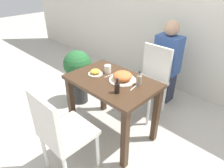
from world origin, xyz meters
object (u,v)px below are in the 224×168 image
object	(u,v)px
chair_near	(60,131)
potted_plant_left	(78,70)
food_plate	(123,77)
drink_cup	(108,69)
condiment_bottle	(117,87)
side_plate	(95,72)
person_figure	(167,63)
sauce_bottle	(139,80)
chair_far	(151,77)

from	to	relation	value
chair_near	potted_plant_left	size ratio (longest dim) A/B	1.14
food_plate	drink_cup	bearing A→B (deg)	173.57
condiment_bottle	chair_near	bearing A→B (deg)	-106.56
side_plate	chair_near	bearing A→B (deg)	-68.08
potted_plant_left	person_figure	size ratio (longest dim) A/B	0.68
drink_cup	food_plate	bearing A→B (deg)	-6.43
drink_cup	sauce_bottle	world-z (taller)	sauce_bottle
chair_near	food_plate	bearing A→B (deg)	-93.14
chair_near	drink_cup	distance (m)	0.85
food_plate	person_figure	distance (m)	1.04
chair_near	potted_plant_left	distance (m)	1.21
chair_near	side_plate	world-z (taller)	chair_near
side_plate	drink_cup	world-z (taller)	drink_cup
chair_far	sauce_bottle	distance (m)	0.67
chair_far	drink_cup	world-z (taller)	chair_far
food_plate	drink_cup	size ratio (longest dim) A/B	3.22
drink_cup	person_figure	bearing A→B (deg)	79.85
chair_near	person_figure	world-z (taller)	person_figure
sauce_bottle	potted_plant_left	xyz separation A→B (m)	(-1.07, 0.05, -0.27)
side_plate	person_figure	xyz separation A→B (m)	(0.24, 1.12, -0.17)
person_figure	sauce_bottle	bearing A→B (deg)	-76.13
chair_near	drink_cup	xyz separation A→B (m)	(-0.20, 0.78, 0.26)
chair_far	potted_plant_left	distance (m)	0.99
food_plate	person_figure	bearing A→B (deg)	93.63
food_plate	side_plate	xyz separation A→B (m)	(-0.30, -0.10, -0.02)
side_plate	potted_plant_left	distance (m)	0.67
condiment_bottle	potted_plant_left	size ratio (longest dim) A/B	0.20
food_plate	sauce_bottle	world-z (taller)	sauce_bottle
condiment_bottle	chair_far	bearing A→B (deg)	101.71
food_plate	chair_near	bearing A→B (deg)	-93.14
food_plate	potted_plant_left	size ratio (longest dim) A/B	0.35
food_plate	potted_plant_left	bearing A→B (deg)	173.92
food_plate	person_figure	world-z (taller)	person_figure
chair_near	person_figure	bearing A→B (deg)	-89.25
chair_far	sauce_bottle	size ratio (longest dim) A/B	5.85
drink_cup	condiment_bottle	xyz separation A→B (m)	(0.36, -0.24, 0.02)
drink_cup	potted_plant_left	bearing A→B (deg)	174.04
side_plate	condiment_bottle	xyz separation A→B (m)	(0.43, -0.11, 0.03)
drink_cup	person_figure	xyz separation A→B (m)	(0.18, 0.99, -0.19)
chair_near	drink_cup	world-z (taller)	chair_near
sauce_bottle	condiment_bottle	bearing A→B (deg)	-102.09
sauce_bottle	food_plate	bearing A→B (deg)	-165.36
chair_near	potted_plant_left	world-z (taller)	chair_near
person_figure	food_plate	bearing A→B (deg)	-86.37
condiment_bottle	person_figure	world-z (taller)	person_figure
potted_plant_left	person_figure	bearing A→B (deg)	47.89
food_plate	drink_cup	xyz separation A→B (m)	(-0.24, 0.03, 0.00)
condiment_bottle	sauce_bottle	bearing A→B (deg)	77.91
chair_near	side_plate	xyz separation A→B (m)	(-0.26, 0.65, 0.24)
chair_near	side_plate	bearing A→B (deg)	-68.08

